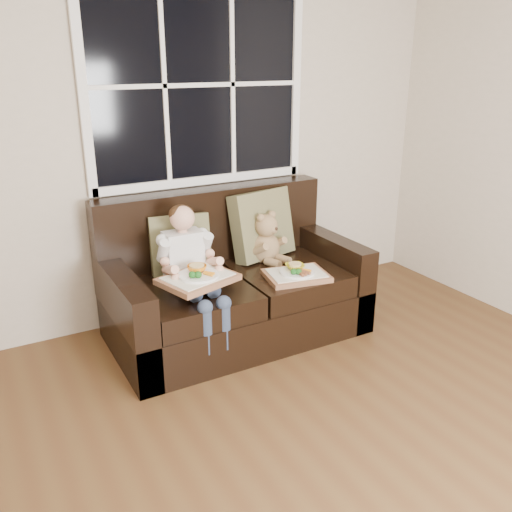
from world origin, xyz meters
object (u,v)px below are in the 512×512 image
tray_left (198,277)px  tray_right (296,274)px  loveseat (232,290)px  child (189,261)px  teddy_bear (266,242)px

tray_left → tray_right: size_ratio=1.12×
loveseat → tray_left: 0.53m
child → tray_left: size_ratio=1.56×
teddy_bear → tray_left: 0.74m
tray_right → tray_left: bearing=-172.8°
child → teddy_bear: (0.65, 0.16, -0.03)m
loveseat → teddy_bear: 0.42m
child → teddy_bear: bearing=13.8°
child → tray_left: (-0.01, -0.16, -0.05)m
loveseat → tray_left: size_ratio=3.36×
child → teddy_bear: 0.67m
child → loveseat: bearing=18.0°
loveseat → tray_right: (0.31, -0.32, 0.17)m
child → tray_right: (0.67, -0.21, -0.15)m
loveseat → tray_right: size_ratio=3.76×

